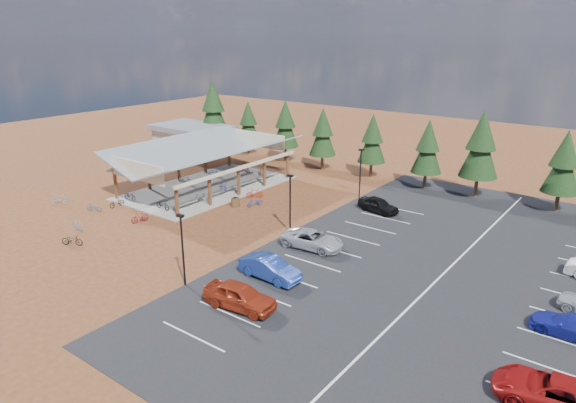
{
  "coord_description": "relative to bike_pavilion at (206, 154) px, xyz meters",
  "views": [
    {
      "loc": [
        29.39,
        -30.86,
        16.52
      ],
      "look_at": [
        3.18,
        4.13,
        1.86
      ],
      "focal_mm": 32.0,
      "sensor_mm": 36.0,
      "label": 1
    }
  ],
  "objects": [
    {
      "name": "bike_6",
      "position": [
        2.11,
        0.24,
        -3.28
      ],
      "size": [
        1.79,
        1.11,
        0.89
      ],
      "primitive_type": "imported",
      "rotation": [
        0.0,
        0.0,
        1.23
      ],
      "color": "#243199",
      "rests_on": "concrete_pad"
    },
    {
      "name": "bike_pavilion",
      "position": [
        0.0,
        0.0,
        0.0
      ],
      "size": [
        11.65,
        19.4,
        4.97
      ],
      "color": "#563718",
      "rests_on": "concrete_pad"
    },
    {
      "name": "car_7",
      "position": [
        37.2,
        -8.15,
        -3.12
      ],
      "size": [
        4.61,
        1.98,
        1.32
      ],
      "primitive_type": "imported",
      "rotation": [
        0.0,
        0.0,
        -1.6
      ],
      "color": "navy",
      "rests_on": "asphalt_lot"
    },
    {
      "name": "ground",
      "position": [
        10.0,
        -7.0,
        -3.82
      ],
      "size": [
        140.0,
        140.0,
        0.0
      ],
      "primitive_type": "plane",
      "color": "#592A17",
      "rests_on": "ground"
    },
    {
      "name": "asphalt_lot",
      "position": [
        28.5,
        -4.0,
        -3.8
      ],
      "size": [
        27.0,
        44.0,
        0.04
      ],
      "primitive_type": "cube",
      "color": "black",
      "rests_on": "ground"
    },
    {
      "name": "concrete_pad",
      "position": [
        0.0,
        0.0,
        -3.77
      ],
      "size": [
        10.6,
        18.6,
        0.1
      ],
      "primitive_type": "cube",
      "color": "gray",
      "rests_on": "ground"
    },
    {
      "name": "car_1",
      "position": [
        19.03,
        -12.78,
        -3.02
      ],
      "size": [
        4.71,
        1.78,
        1.54
      ],
      "primitive_type": "imported",
      "rotation": [
        0.0,
        0.0,
        1.54
      ],
      "color": "navy",
      "rests_on": "asphalt_lot"
    },
    {
      "name": "bike_0",
      "position": [
        -3.22,
        -7.8,
        -3.3
      ],
      "size": [
        1.63,
        0.66,
        0.84
      ],
      "primitive_type": "imported",
      "rotation": [
        0.0,
        0.0,
        1.64
      ],
      "color": "black",
      "rests_on": "concrete_pad"
    },
    {
      "name": "bike_1",
      "position": [
        -2.83,
        -0.67,
        -3.24
      ],
      "size": [
        1.67,
        0.96,
        0.97
      ],
      "primitive_type": "imported",
      "rotation": [
        0.0,
        0.0,
        1.91
      ],
      "color": "#94979D",
      "rests_on": "concrete_pad"
    },
    {
      "name": "bike_13",
      "position": [
        0.2,
        -15.78,
        -3.35
      ],
      "size": [
        1.6,
        0.5,
        0.95
      ],
      "primitive_type": "imported",
      "rotation": [
        0.0,
        0.0,
        4.68
      ],
      "color": "gray",
      "rests_on": "ground"
    },
    {
      "name": "bike_3",
      "position": [
        -0.87,
        7.02,
        -3.19
      ],
      "size": [
        1.77,
        0.5,
        1.06
      ],
      "primitive_type": "imported",
      "rotation": [
        0.0,
        0.0,
        1.57
      ],
      "color": "maroon",
      "rests_on": "concrete_pad"
    },
    {
      "name": "pine_4",
      "position": [
        12.15,
        14.8,
        0.75
      ],
      "size": [
        3.22,
        3.22,
        7.5
      ],
      "color": "#382314",
      "rests_on": "ground"
    },
    {
      "name": "car_6",
      "position": [
        37.48,
        -14.99,
        -3.03
      ],
      "size": [
        5.68,
        3.17,
        1.5
      ],
      "primitive_type": "imported",
      "rotation": [
        0.0,
        0.0,
        -1.44
      ],
      "color": "maroon",
      "rests_on": "asphalt_lot"
    },
    {
      "name": "outbuilding",
      "position": [
        -14.0,
        11.0,
        -1.8
      ],
      "size": [
        11.0,
        7.0,
        3.9
      ],
      "color": "#ADA593",
      "rests_on": "ground"
    },
    {
      "name": "trash_bin_0",
      "position": [
        6.59,
        -2.9,
        -3.37
      ],
      "size": [
        0.6,
        0.6,
        0.9
      ],
      "primitive_type": "cylinder",
      "color": "#4F351C",
      "rests_on": "ground"
    },
    {
      "name": "car_2",
      "position": [
        18.41,
        -6.64,
        -3.08
      ],
      "size": [
        5.25,
        2.81,
        1.4
      ],
      "primitive_type": "imported",
      "rotation": [
        0.0,
        0.0,
        1.67
      ],
      "color": "#A6A7AE",
      "rests_on": "asphalt_lot"
    },
    {
      "name": "bike_7",
      "position": [
        2.2,
        6.65,
        -3.25
      ],
      "size": [
        1.64,
        0.91,
        0.95
      ],
      "primitive_type": "imported",
      "rotation": [
        0.0,
        0.0,
        1.26
      ],
      "color": "maroon",
      "rests_on": "concrete_pad"
    },
    {
      "name": "lamp_post_1",
      "position": [
        15.0,
        -5.0,
        -0.85
      ],
      "size": [
        0.5,
        0.25,
        5.14
      ],
      "color": "black",
      "rests_on": "ground"
    },
    {
      "name": "bike_14",
      "position": [
        8.2,
        -1.65,
        -3.36
      ],
      "size": [
        1.09,
        1.86,
        0.93
      ],
      "primitive_type": "imported",
      "rotation": [
        0.0,
        0.0,
        -0.29
      ],
      "color": "navy",
      "rests_on": "ground"
    },
    {
      "name": "pine_7",
      "position": [
        32.17,
        14.59,
        1.01
      ],
      "size": [
        3.4,
        3.4,
        7.92
      ],
      "color": "#382314",
      "rests_on": "ground"
    },
    {
      "name": "bike_15",
      "position": [
        6.43,
        0.38,
        -3.31
      ],
      "size": [
        1.64,
        1.42,
        1.02
      ],
      "primitive_type": "imported",
      "rotation": [
        0.0,
        0.0,
        2.23
      ],
      "color": "#9E2415",
      "rests_on": "ground"
    },
    {
      "name": "pine_1",
      "position": [
        -7.23,
        15.24,
        0.67
      ],
      "size": [
        3.16,
        3.16,
        7.37
      ],
      "color": "#382314",
      "rests_on": "ground"
    },
    {
      "name": "bike_10",
      "position": [
        -3.1,
        -11.98,
        -3.42
      ],
      "size": [
        1.61,
        1.15,
        0.8
      ],
      "primitive_type": "imported",
      "rotation": [
        0.0,
        0.0,
        5.17
      ],
      "color": "navy",
      "rests_on": "ground"
    },
    {
      "name": "lamp_post_0",
      "position": [
        15.0,
        -17.0,
        -0.85
      ],
      "size": [
        0.5,
        0.25,
        5.14
      ],
      "color": "black",
      "rests_on": "ground"
    },
    {
      "name": "bike_12",
      "position": [
        2.6,
        -17.77,
        -3.35
      ],
      "size": [
        1.91,
        1.38,
        0.95
      ],
      "primitive_type": "imported",
      "rotation": [
        0.0,
        0.0,
        2.04
      ],
      "color": "black",
      "rests_on": "ground"
    },
    {
      "name": "pine_2",
      "position": [
        -0.57,
        14.92,
        1.1
      ],
      "size": [
        3.46,
        3.46,
        8.06
      ],
      "color": "#382314",
      "rests_on": "ground"
    },
    {
      "name": "bike_5",
      "position": [
        3.18,
        -3.94,
        -3.19
      ],
      "size": [
        1.8,
        0.59,
        1.07
      ],
      "primitive_type": "imported",
      "rotation": [
        0.0,
        0.0,
        1.52
      ],
      "color": "#95979C",
      "rests_on": "concrete_pad"
    },
    {
      "name": "bike_8",
      "position": [
        -2.6,
        -9.81,
        -3.38
      ],
      "size": [
        0.61,
        1.69,
        0.88
      ],
      "primitive_type": "imported",
      "rotation": [
        0.0,
        0.0,
        0.02
      ],
      "color": "black",
      "rests_on": "ground"
    },
    {
      "name": "car_4",
      "position": [
        18.63,
        4.14,
        -3.08
      ],
      "size": [
        4.37,
        2.45,
        1.4
      ],
      "primitive_type": "imported",
      "rotation": [
        0.0,
        0.0,
        1.37
      ],
      "color": "black",
      "rests_on": "asphalt_lot"
    },
    {
      "name": "bike_11",
      "position": [
        2.71,
        -11.19,
        -3.31
      ],
      "size": [
        0.77,
        1.75,
        1.02
      ],
      "primitive_type": "imported",
      "rotation": [
        0.0,
        0.0,
        -0.18
      ],
      "color": "maroon",
      "rests_on": "ground"
    },
    {
      "name": "pine_3",
      "position": [
        5.66,
        14.24,
        0.85
      ],
      "size": [
        3.29,
        3.29,
        7.66
      ],
      "color": "#382314",
      "rests_on": "ground"
    },
    {
      "name": "trash_bin_1",
      "position": [
        6.69,
        -2.68,
        -3.37
      ],
      "size": [
        0.6,
        0.6,
        0.9
      ],
      "primitive_type": "cylinder",
      "color": "#4F351C",
      "rests_on": "ground"
    },
    {
      "name": "car_0",
      "position": [
        20.02,
        -17.01,
        -2.97
      ],
      "size": [
        4.99,
        2.51,
        1.63
      ],
      "primitive_type": "imported",
      "rotation": [
        0.0,
        0.0,
        1.7
      ],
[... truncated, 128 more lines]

